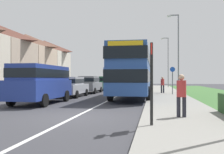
{
  "coord_description": "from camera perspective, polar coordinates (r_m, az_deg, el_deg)",
  "views": [
    {
      "loc": [
        3.07,
        -9.36,
        1.53
      ],
      "look_at": [
        0.59,
        5.39,
        1.6
      ],
      "focal_mm": 40.03,
      "sensor_mm": 36.0,
      "label": 1
    }
  ],
  "objects": [
    {
      "name": "house_terrace_far_side",
      "position": [
        33.05,
        -21.69,
        3.6
      ],
      "size": [
        6.73,
        23.46,
        7.49
      ],
      "color": "beige",
      "rests_on": "ground_plane"
    },
    {
      "name": "pavement_near_side",
      "position": [
        15.47,
        13.76,
        -5.71
      ],
      "size": [
        3.2,
        68.0,
        0.12
      ],
      "primitive_type": "cube",
      "color": "gray",
      "rests_on": "ground_plane"
    },
    {
      "name": "pedestrian_at_stop",
      "position": [
        9.4,
        15.56,
        -3.64
      ],
      "size": [
        0.34,
        0.34,
        1.67
      ],
      "color": "#23232D",
      "rests_on": "ground_plane"
    },
    {
      "name": "parked_car_grey",
      "position": [
        25.67,
        -5.2,
        -1.58
      ],
      "size": [
        1.95,
        4.46,
        1.73
      ],
      "color": "slate",
      "rests_on": "ground_plane"
    },
    {
      "name": "pedestrian_walking_away",
      "position": [
        24.4,
        11.46,
        -1.57
      ],
      "size": [
        0.34,
        0.34,
        1.67
      ],
      "color": "#23232D",
      "rests_on": "ground_plane"
    },
    {
      "name": "parked_van_blue",
      "position": [
        15.51,
        -15.82,
        -0.91
      ],
      "size": [
        2.11,
        5.34,
        2.28
      ],
      "color": "navy",
      "rests_on": "ground_plane"
    },
    {
      "name": "parked_car_dark_green",
      "position": [
        31.07,
        -2.99,
        -1.34
      ],
      "size": [
        1.94,
        4.07,
        1.74
      ],
      "color": "#19472D",
      "rests_on": "ground_plane"
    },
    {
      "name": "street_lamp_far",
      "position": [
        40.91,
        12.56,
        3.98
      ],
      "size": [
        1.14,
        0.2,
        8.0
      ],
      "color": "slate",
      "rests_on": "ground_plane"
    },
    {
      "name": "lane_marking_centre",
      "position": [
        17.7,
        -0.49,
        -5.22
      ],
      "size": [
        0.14,
        60.0,
        0.01
      ],
      "primitive_type": "cube",
      "color": "silver",
      "rests_on": "ground_plane"
    },
    {
      "name": "cycle_route_sign",
      "position": [
        22.37,
        13.65,
        -0.53
      ],
      "size": [
        0.44,
        0.08,
        2.52
      ],
      "color": "slate",
      "rests_on": "ground_plane"
    },
    {
      "name": "parked_car_silver",
      "position": [
        20.58,
        -9.31,
        -2.03
      ],
      "size": [
        1.91,
        4.46,
        1.63
      ],
      "color": "#B7B7BC",
      "rests_on": "ground_plane"
    },
    {
      "name": "ground_plane",
      "position": [
        9.97,
        -8.61,
        -9.09
      ],
      "size": [
        120.0,
        120.0,
        0.0
      ],
      "primitive_type": "plane",
      "color": "#38383D"
    },
    {
      "name": "bus_stop_sign",
      "position": [
        7.58,
        9.02,
        -0.18
      ],
      "size": [
        0.09,
        0.52,
        2.6
      ],
      "color": "black",
      "rests_on": "ground_plane"
    },
    {
      "name": "street_lamp_mid",
      "position": [
        25.33,
        14.69,
        6.31
      ],
      "size": [
        1.14,
        0.2,
        7.75
      ],
      "color": "slate",
      "rests_on": "ground_plane"
    },
    {
      "name": "double_decker_bus",
      "position": [
        19.24,
        4.78,
        1.55
      ],
      "size": [
        2.8,
        10.52,
        3.7
      ],
      "color": "#284C93",
      "rests_on": "ground_plane"
    }
  ]
}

